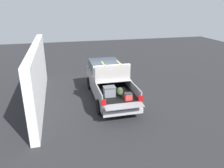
# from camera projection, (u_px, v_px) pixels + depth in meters

# --- Properties ---
(ground_plane) EXTENTS (40.00, 40.00, 0.00)m
(ground_plane) POSITION_uv_depth(u_px,v_px,m) (110.00, 98.00, 12.72)
(ground_plane) COLOR #262628
(pickup_truck) EXTENTS (6.05, 2.06, 2.23)m
(pickup_truck) POSITION_uv_depth(u_px,v_px,m) (108.00, 80.00, 12.72)
(pickup_truck) COLOR gray
(pickup_truck) RESTS_ON ground_plane
(building_facade) EXTENTS (8.41, 0.36, 3.18)m
(building_facade) POSITION_uv_depth(u_px,v_px,m) (38.00, 75.00, 11.65)
(building_facade) COLOR white
(building_facade) RESTS_ON ground_plane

